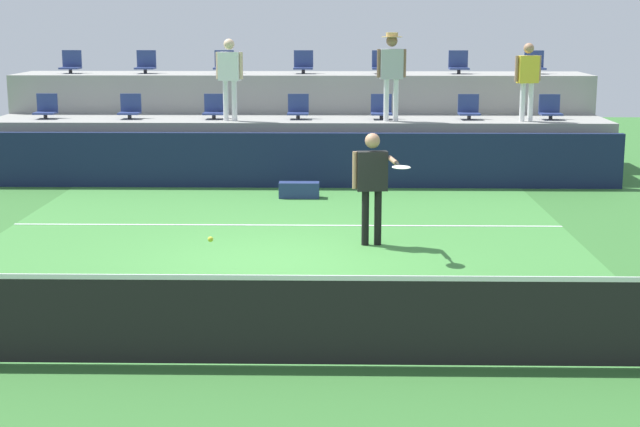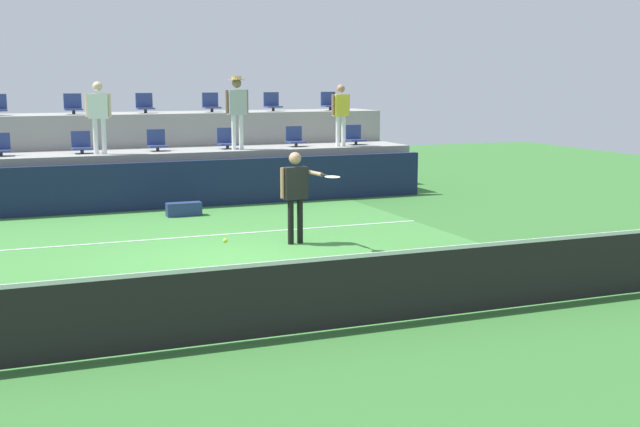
% 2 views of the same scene
% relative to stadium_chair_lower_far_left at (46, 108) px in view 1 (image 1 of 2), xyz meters
% --- Properties ---
extents(ground_plane, '(40.00, 40.00, 0.00)m').
position_rel_stadium_chair_lower_far_left_xyz_m(ground_plane, '(5.36, -7.23, -1.46)').
color(ground_plane, '#336B2D').
extents(court_inner_paint, '(9.00, 10.00, 0.01)m').
position_rel_stadium_chair_lower_far_left_xyz_m(court_inner_paint, '(5.36, -6.23, -1.46)').
color(court_inner_paint, '#3D7F38').
rests_on(court_inner_paint, ground_plane).
extents(court_service_line, '(9.00, 0.06, 0.00)m').
position_rel_stadium_chair_lower_far_left_xyz_m(court_service_line, '(5.36, -4.83, -1.46)').
color(court_service_line, white).
rests_on(court_service_line, ground_plane).
extents(tennis_net, '(10.48, 0.08, 1.07)m').
position_rel_stadium_chair_lower_far_left_xyz_m(tennis_net, '(5.36, -11.23, -0.97)').
color(tennis_net, black).
rests_on(tennis_net, ground_plane).
extents(sponsor_backboard, '(13.00, 0.16, 1.10)m').
position_rel_stadium_chair_lower_far_left_xyz_m(sponsor_backboard, '(5.36, -1.23, -0.91)').
color(sponsor_backboard, '#141E42').
rests_on(sponsor_backboard, ground_plane).
extents(seating_tier_lower, '(13.00, 1.80, 1.25)m').
position_rel_stadium_chair_lower_far_left_xyz_m(seating_tier_lower, '(5.36, 0.07, -0.84)').
color(seating_tier_lower, gray).
rests_on(seating_tier_lower, ground_plane).
extents(seating_tier_upper, '(13.00, 1.80, 2.10)m').
position_rel_stadium_chair_lower_far_left_xyz_m(seating_tier_upper, '(5.36, 1.87, -0.41)').
color(seating_tier_upper, gray).
rests_on(seating_tier_upper, ground_plane).
extents(stadium_chair_lower_far_left, '(0.44, 0.40, 0.52)m').
position_rel_stadium_chair_lower_far_left_xyz_m(stadium_chair_lower_far_left, '(0.00, 0.00, 0.00)').
color(stadium_chair_lower_far_left, '#2D2D33').
rests_on(stadium_chair_lower_far_left, seating_tier_lower).
extents(stadium_chair_lower_left, '(0.44, 0.40, 0.52)m').
position_rel_stadium_chair_lower_far_left_xyz_m(stadium_chair_lower_left, '(1.79, 0.00, 0.00)').
color(stadium_chair_lower_left, '#2D2D33').
rests_on(stadium_chair_lower_left, seating_tier_lower).
extents(stadium_chair_lower_mid_left, '(0.44, 0.40, 0.52)m').
position_rel_stadium_chair_lower_far_left_xyz_m(stadium_chair_lower_mid_left, '(3.57, 0.00, 0.00)').
color(stadium_chair_lower_mid_left, '#2D2D33').
rests_on(stadium_chair_lower_mid_left, seating_tier_lower).
extents(stadium_chair_lower_center, '(0.44, 0.40, 0.52)m').
position_rel_stadium_chair_lower_far_left_xyz_m(stadium_chair_lower_center, '(5.35, 0.00, 0.00)').
color(stadium_chair_lower_center, '#2D2D33').
rests_on(stadium_chair_lower_center, seating_tier_lower).
extents(stadium_chair_lower_mid_right, '(0.44, 0.40, 0.52)m').
position_rel_stadium_chair_lower_far_left_xyz_m(stadium_chair_lower_mid_right, '(7.10, 0.00, 0.00)').
color(stadium_chair_lower_mid_right, '#2D2D33').
rests_on(stadium_chair_lower_mid_right, seating_tier_lower).
extents(stadium_chair_lower_right, '(0.44, 0.40, 0.52)m').
position_rel_stadium_chair_lower_far_left_xyz_m(stadium_chair_lower_right, '(8.94, 0.00, 0.00)').
color(stadium_chair_lower_right, '#2D2D33').
rests_on(stadium_chair_lower_right, seating_tier_lower).
extents(stadium_chair_lower_far_right, '(0.44, 0.40, 0.52)m').
position_rel_stadium_chair_lower_far_left_xyz_m(stadium_chair_lower_far_right, '(10.64, 0.00, 0.00)').
color(stadium_chair_lower_far_right, '#2D2D33').
rests_on(stadium_chair_lower_far_right, seating_tier_lower).
extents(stadium_chair_upper_far_left, '(0.44, 0.40, 0.52)m').
position_rel_stadium_chair_lower_far_left_xyz_m(stadium_chair_upper_far_left, '(0.07, 1.80, 0.85)').
color(stadium_chair_upper_far_left, '#2D2D33').
rests_on(stadium_chair_upper_far_left, seating_tier_upper).
extents(stadium_chair_upper_left, '(0.44, 0.40, 0.52)m').
position_rel_stadium_chair_lower_far_left_xyz_m(stadium_chair_upper_left, '(1.79, 1.80, 0.85)').
color(stadium_chair_upper_left, '#2D2D33').
rests_on(stadium_chair_upper_left, seating_tier_upper).
extents(stadium_chair_upper_mid_left, '(0.44, 0.40, 0.52)m').
position_rel_stadium_chair_lower_far_left_xyz_m(stadium_chair_upper_mid_left, '(3.58, 1.80, 0.85)').
color(stadium_chair_upper_mid_left, '#2D2D33').
rests_on(stadium_chair_upper_mid_left, seating_tier_upper).
extents(stadium_chair_upper_center, '(0.44, 0.40, 0.52)m').
position_rel_stadium_chair_lower_far_left_xyz_m(stadium_chair_upper_center, '(5.40, 1.80, 0.85)').
color(stadium_chair_upper_center, '#2D2D33').
rests_on(stadium_chair_upper_center, seating_tier_upper).
extents(stadium_chair_upper_mid_right, '(0.44, 0.40, 0.52)m').
position_rel_stadium_chair_lower_far_left_xyz_m(stadium_chair_upper_mid_right, '(7.18, 1.80, 0.85)').
color(stadium_chair_upper_mid_right, '#2D2D33').
rests_on(stadium_chair_upper_mid_right, seating_tier_upper).
extents(stadium_chair_upper_right, '(0.44, 0.40, 0.52)m').
position_rel_stadium_chair_lower_far_left_xyz_m(stadium_chair_upper_right, '(8.92, 1.80, 0.85)').
color(stadium_chair_upper_right, '#2D2D33').
rests_on(stadium_chair_upper_right, seating_tier_upper).
extents(stadium_chair_upper_far_right, '(0.44, 0.40, 0.52)m').
position_rel_stadium_chair_lower_far_left_xyz_m(stadium_chair_upper_far_right, '(10.64, 1.80, 0.85)').
color(stadium_chair_upper_far_right, '#2D2D33').
rests_on(stadium_chair_upper_far_right, seating_tier_upper).
extents(tennis_player, '(0.82, 1.17, 1.69)m').
position_rel_stadium_chair_lower_far_left_xyz_m(tennis_player, '(6.71, -6.20, -0.43)').
color(tennis_player, black).
rests_on(tennis_player, ground_plane).
extents(spectator_in_grey, '(0.59, 0.28, 1.68)m').
position_rel_stadium_chair_lower_far_left_xyz_m(spectator_in_grey, '(3.95, -0.38, 0.79)').
color(spectator_in_grey, white).
rests_on(spectator_in_grey, seating_tier_lower).
extents(spectator_with_hat, '(0.61, 0.47, 1.80)m').
position_rel_stadium_chair_lower_far_left_xyz_m(spectator_with_hat, '(7.28, -0.38, 0.90)').
color(spectator_with_hat, white).
rests_on(spectator_with_hat, seating_tier_lower).
extents(spectator_in_white, '(0.57, 0.27, 1.59)m').
position_rel_stadium_chair_lower_far_left_xyz_m(spectator_in_white, '(10.07, -0.38, 0.73)').
color(spectator_in_white, white).
rests_on(spectator_in_white, seating_tier_lower).
extents(tennis_ball, '(0.07, 0.07, 0.07)m').
position_rel_stadium_chair_lower_far_left_xyz_m(tennis_ball, '(4.65, -8.86, -0.75)').
color(tennis_ball, '#CCE033').
extents(equipment_bag, '(0.76, 0.28, 0.30)m').
position_rel_stadium_chair_lower_far_left_xyz_m(equipment_bag, '(5.46, -2.38, -1.31)').
color(equipment_bag, navy).
rests_on(equipment_bag, ground_plane).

